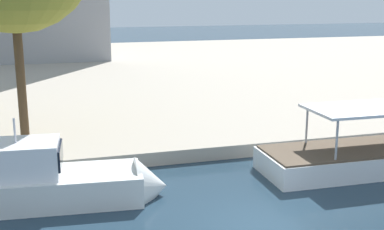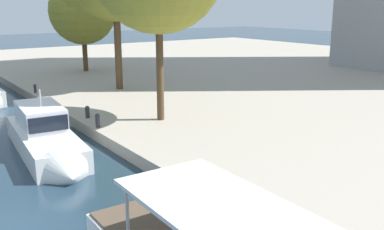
% 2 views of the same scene
% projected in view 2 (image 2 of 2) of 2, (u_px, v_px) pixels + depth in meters
% --- Properties ---
extents(motor_yacht_1, '(9.76, 3.31, 4.17)m').
position_uv_depth(motor_yacht_1, '(47.00, 143.00, 22.22)').
color(motor_yacht_1, silver).
rests_on(motor_yacht_1, ground_plane).
extents(mooring_bollard_0, '(0.23, 0.23, 0.72)m').
position_uv_depth(mooring_bollard_0, '(35.00, 88.00, 34.93)').
color(mooring_bollard_0, '#2D2D33').
rests_on(mooring_bollard_0, dock_promenade).
extents(mooring_bollard_1, '(0.29, 0.29, 0.82)m').
position_uv_depth(mooring_bollard_1, '(98.00, 120.00, 25.01)').
color(mooring_bollard_1, '#2D2D33').
rests_on(mooring_bollard_1, dock_promenade).
extents(mooring_bollard_2, '(0.29, 0.29, 0.77)m').
position_uv_depth(mooring_bollard_2, '(87.00, 111.00, 27.15)').
color(mooring_bollard_2, '#2D2D33').
rests_on(mooring_bollard_2, dock_promenade).
extents(tree_0, '(6.94, 6.95, 9.76)m').
position_uv_depth(tree_0, '(80.00, 9.00, 44.83)').
color(tree_0, '#4C3823').
rests_on(tree_0, dock_promenade).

